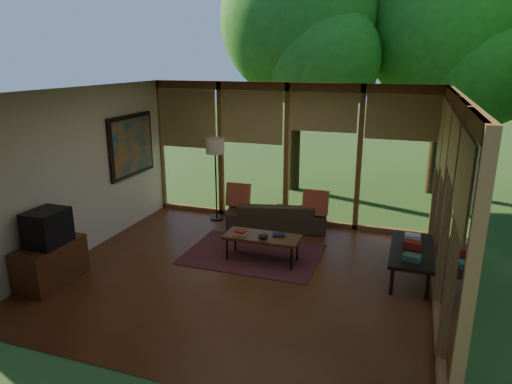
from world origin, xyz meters
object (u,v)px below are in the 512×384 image
at_px(media_cabinet, 51,263).
at_px(floor_lamp, 215,151).
at_px(television, 47,228).
at_px(coffee_table, 262,238).
at_px(side_console, 412,252).
at_px(sofa, 276,215).

relative_size(media_cabinet, floor_lamp, 0.61).
height_order(television, floor_lamp, floor_lamp).
relative_size(television, coffee_table, 0.46).
height_order(media_cabinet, coffee_table, media_cabinet).
bearing_deg(coffee_table, side_console, 3.49).
xyz_separation_m(coffee_table, side_console, (2.25, 0.14, 0.02)).
xyz_separation_m(television, coffee_table, (2.60, 1.70, -0.46)).
xyz_separation_m(sofa, media_cabinet, (-2.43, -3.14, 0.03)).
distance_m(media_cabinet, side_console, 5.21).
relative_size(sofa, side_console, 1.32).
height_order(television, coffee_table, television).
bearing_deg(sofa, coffee_table, 83.59).
xyz_separation_m(sofa, side_console, (2.44, -1.30, 0.14)).
distance_m(sofa, floor_lamp, 1.72).
relative_size(media_cabinet, coffee_table, 0.83).
bearing_deg(television, coffee_table, 33.20).
distance_m(media_cabinet, floor_lamp, 3.64).
xyz_separation_m(media_cabinet, coffee_table, (2.62, 1.70, 0.09)).
distance_m(television, coffee_table, 3.14).
bearing_deg(television, side_console, 20.76).
bearing_deg(media_cabinet, coffee_table, 33.00).
distance_m(coffee_table, side_console, 2.25).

